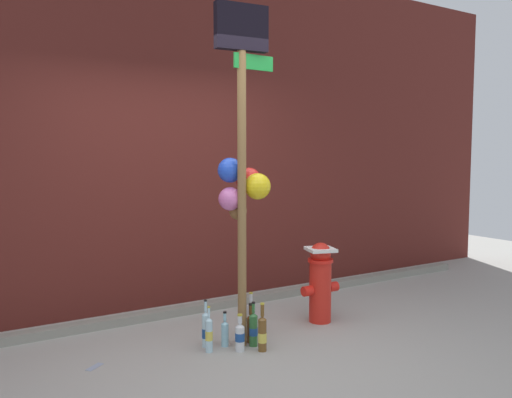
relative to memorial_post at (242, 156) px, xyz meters
The scene contains 15 objects.
ground_plane 1.63m from the memorial_post, 118.58° to the right, with size 14.00×14.00×0.00m, color #9E9B93.
building_wall 1.48m from the memorial_post, 98.52° to the left, with size 10.00×0.20×3.66m.
curb_strip 1.82m from the memorial_post, 102.50° to the left, with size 8.00×0.12×0.08m, color gray.
memorial_post is the anchor object (origin of this frame).
fire_hydrant 1.47m from the memorial_post, ahead, with size 0.39×0.31×0.76m.
bottle_0 1.46m from the memorial_post, behind, with size 0.06×0.06×0.29m.
bottle_1 1.46m from the memorial_post, behind, with size 0.06×0.06×0.37m.
bottle_2 1.45m from the memorial_post, 168.06° to the left, with size 0.06×0.06×0.39m.
bottle_3 1.44m from the memorial_post, 81.89° to the right, with size 0.07×0.07×0.39m.
bottle_4 1.43m from the memorial_post, 28.48° to the right, with size 0.07×0.07×0.33m.
bottle_5 1.42m from the memorial_post, 36.01° to the left, with size 0.08×0.08×0.38m.
bottle_6 1.45m from the memorial_post, 126.30° to the right, with size 0.08×0.08×0.30m.
bottle_7 1.42m from the memorial_post, 75.10° to the right, with size 0.07×0.07×0.37m.
litter_0 1.97m from the memorial_post, behind, with size 0.15×0.05×0.01m, color #8C99B2.
litter_1 2.00m from the memorial_post, 122.53° to the left, with size 0.16×0.05×0.01m, color silver.
Camera 1 is at (-1.87, -3.25, 1.57)m, focal length 35.93 mm.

